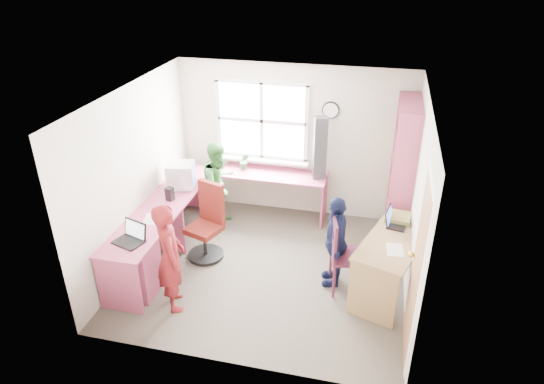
% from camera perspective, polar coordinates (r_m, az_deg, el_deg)
% --- Properties ---
extents(room, '(3.64, 3.44, 2.44)m').
position_cam_1_polar(room, '(6.11, -0.23, 0.74)').
color(room, '#413A33').
rests_on(room, ground).
extents(l_desk, '(2.38, 2.95, 0.75)m').
position_cam_1_polar(l_desk, '(6.58, -12.30, -5.48)').
color(l_desk, '#B6486C').
rests_on(l_desk, ground).
extents(right_desk, '(1.00, 1.47, 0.77)m').
position_cam_1_polar(right_desk, '(6.16, 14.00, -7.02)').
color(right_desk, olive).
rests_on(right_desk, ground).
extents(bookshelf, '(0.30, 1.02, 2.10)m').
position_cam_1_polar(bookshelf, '(7.05, 14.97, 1.64)').
color(bookshelf, '#B6486C').
rests_on(bookshelf, ground).
extents(swivel_chair, '(0.64, 0.64, 1.08)m').
position_cam_1_polar(swivel_chair, '(6.76, -7.60, -3.96)').
color(swivel_chair, black).
rests_on(swivel_chair, ground).
extents(wooden_chair, '(0.53, 0.53, 1.02)m').
position_cam_1_polar(wooden_chair, '(6.09, 8.31, -6.93)').
color(wooden_chair, '#4B192C').
rests_on(wooden_chair, ground).
extents(crt_monitor, '(0.45, 0.42, 0.38)m').
position_cam_1_polar(crt_monitor, '(7.14, -10.66, 1.93)').
color(crt_monitor, silver).
rests_on(crt_monitor, l_desk).
extents(laptop_left, '(0.42, 0.38, 0.24)m').
position_cam_1_polar(laptop_left, '(6.08, -16.22, -5.08)').
color(laptop_left, black).
rests_on(laptop_left, l_desk).
extents(laptop_right, '(0.31, 0.35, 0.21)m').
position_cam_1_polar(laptop_right, '(6.31, 14.14, -3.31)').
color(laptop_right, black).
rests_on(laptop_right, right_desk).
extents(speaker_a, '(0.11, 0.11, 0.19)m').
position_cam_1_polar(speaker_a, '(6.86, -11.94, -0.22)').
color(speaker_a, black).
rests_on(speaker_a, l_desk).
extents(speaker_b, '(0.12, 0.12, 0.19)m').
position_cam_1_polar(speaker_b, '(7.40, -10.12, 2.07)').
color(speaker_b, black).
rests_on(speaker_b, l_desk).
extents(cd_tower, '(0.23, 0.22, 0.96)m').
position_cam_1_polar(cd_tower, '(7.25, 5.65, 5.18)').
color(cd_tower, black).
rests_on(cd_tower, l_desk).
extents(game_box, '(0.35, 0.35, 0.06)m').
position_cam_1_polar(game_box, '(6.44, 14.64, -2.89)').
color(game_box, red).
rests_on(game_box, right_desk).
extents(paper_a, '(0.27, 0.33, 0.00)m').
position_cam_1_polar(paper_a, '(6.49, -13.91, -3.11)').
color(paper_a, '#BBB6B0').
rests_on(paper_a, l_desk).
extents(paper_b, '(0.22, 0.29, 0.00)m').
position_cam_1_polar(paper_b, '(5.84, 14.28, -6.61)').
color(paper_b, '#BBB6B0').
rests_on(paper_b, right_desk).
extents(potted_plant, '(0.16, 0.13, 0.27)m').
position_cam_1_polar(potted_plant, '(7.62, -3.27, 3.61)').
color(potted_plant, '#2B6C32').
rests_on(potted_plant, l_desk).
extents(person_red, '(0.54, 0.60, 1.39)m').
position_cam_1_polar(person_red, '(5.80, -11.87, -7.51)').
color(person_red, maroon).
rests_on(person_red, ground).
extents(person_green, '(0.77, 0.82, 1.36)m').
position_cam_1_polar(person_green, '(7.38, -6.18, 0.88)').
color(person_green, '#32742E').
rests_on(person_green, ground).
extents(person_navy, '(0.41, 0.76, 1.24)m').
position_cam_1_polar(person_navy, '(6.15, 7.48, -5.75)').
color(person_navy, '#13193C').
rests_on(person_navy, ground).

